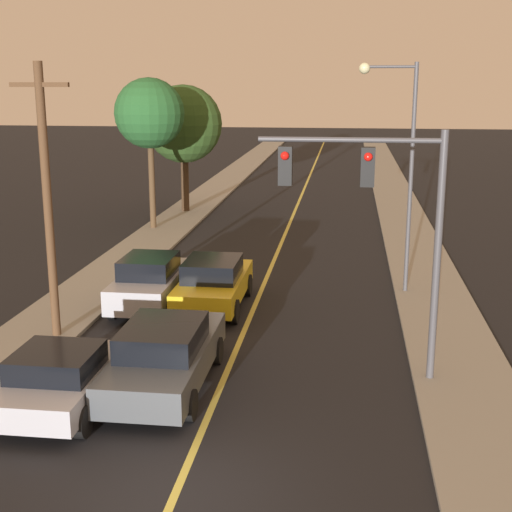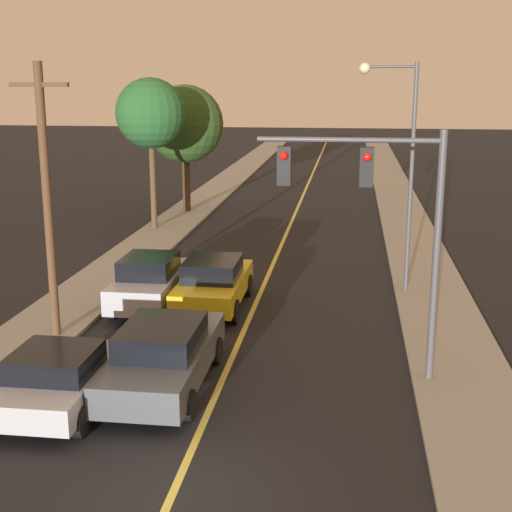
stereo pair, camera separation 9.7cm
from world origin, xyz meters
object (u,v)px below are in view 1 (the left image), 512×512
at_px(streetlamp_right, 399,149).
at_px(tree_left_far, 149,114).
at_px(traffic_signal_mast, 379,204).
at_px(tree_left_near, 184,124).
at_px(car_outer_lane_second, 151,281).
at_px(car_outer_lane_front, 60,378).
at_px(car_near_lane_second, 213,283).
at_px(car_near_lane_front, 165,355).
at_px(utility_pole_left, 47,198).

bearing_deg(streetlamp_right, tree_left_far, 139.56).
relative_size(traffic_signal_mast, streetlamp_right, 0.78).
xyz_separation_m(tree_left_near, tree_left_far, (-0.53, -4.74, 0.76)).
relative_size(car_outer_lane_second, traffic_signal_mast, 0.73).
relative_size(car_outer_lane_front, traffic_signal_mast, 0.65).
xyz_separation_m(car_outer_lane_front, streetlamp_right, (7.81, 9.97, 4.19)).
xyz_separation_m(car_near_lane_second, streetlamp_right, (5.80, 2.39, 4.09)).
height_order(car_near_lane_second, tree_left_near, tree_left_near).
relative_size(car_outer_lane_front, car_outer_lane_second, 0.89).
distance_m(car_outer_lane_second, streetlamp_right, 9.17).
bearing_deg(car_near_lane_front, utility_pole_left, 143.70).
bearing_deg(car_near_lane_second, tree_left_far, 113.88).
height_order(tree_left_near, tree_left_far, tree_left_far).
xyz_separation_m(car_near_lane_front, car_outer_lane_second, (-2.02, 6.02, 0.02)).
distance_m(car_near_lane_second, tree_left_far, 13.71).
distance_m(car_near_lane_front, tree_left_near, 23.50).
distance_m(car_near_lane_front, car_outer_lane_second, 6.35).
height_order(traffic_signal_mast, streetlamp_right, streetlamp_right).
relative_size(car_outer_lane_second, streetlamp_right, 0.58).
relative_size(utility_pole_left, tree_left_near, 1.10).
bearing_deg(car_outer_lane_second, tree_left_far, 105.01).
height_order(car_outer_lane_front, utility_pole_left, utility_pole_left).
distance_m(car_near_lane_second, tree_left_near, 17.62).
relative_size(car_near_lane_front, car_near_lane_second, 1.12).
xyz_separation_m(car_near_lane_second, utility_pole_left, (-3.90, -3.31, 3.18)).
bearing_deg(tree_left_far, traffic_signal_mast, -58.95).
xyz_separation_m(traffic_signal_mast, tree_left_far, (-10.10, 16.78, 1.23)).
xyz_separation_m(car_outer_lane_second, streetlamp_right, (7.81, 2.54, 4.08)).
bearing_deg(car_outer_lane_front, car_near_lane_second, 75.10).
bearing_deg(car_outer_lane_front, traffic_signal_mast, 20.40).
bearing_deg(traffic_signal_mast, streetlamp_right, 83.01).
distance_m(car_outer_lane_second, utility_pole_left, 4.85).
bearing_deg(car_outer_lane_front, car_outer_lane_second, 90.00).
distance_m(car_outer_lane_front, utility_pole_left, 5.70).
relative_size(car_outer_lane_front, streetlamp_right, 0.51).
bearing_deg(car_outer_lane_front, tree_left_near, 96.31).
distance_m(traffic_signal_mast, tree_left_far, 19.62).
height_order(streetlamp_right, tree_left_near, streetlamp_right).
bearing_deg(tree_left_far, car_near_lane_front, -73.80).
bearing_deg(traffic_signal_mast, car_near_lane_front, -166.65).
height_order(car_outer_lane_second, tree_left_far, tree_left_far).
bearing_deg(car_near_lane_second, streetlamp_right, 22.38).
height_order(car_near_lane_front, tree_left_far, tree_left_far).
bearing_deg(tree_left_far, car_near_lane_second, -66.12).
xyz_separation_m(car_near_lane_front, streetlamp_right, (5.80, 8.56, 4.10)).
distance_m(traffic_signal_mast, utility_pole_left, 8.96).
bearing_deg(streetlamp_right, car_outer_lane_front, -128.09).
distance_m(car_outer_lane_front, traffic_signal_mast, 8.20).
relative_size(car_near_lane_front, tree_left_far, 0.72).
relative_size(car_near_lane_second, tree_left_near, 0.68).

